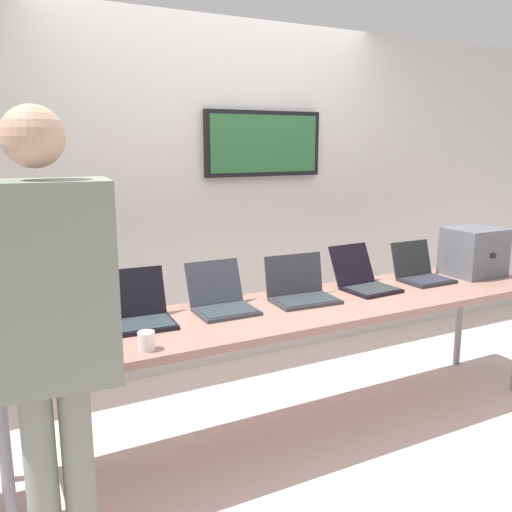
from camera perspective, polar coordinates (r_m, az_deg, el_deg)
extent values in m
cube|color=beige|center=(3.36, 4.61, -17.95)|extent=(8.00, 8.00, 0.04)
cube|color=silver|center=(3.93, -3.93, 6.00)|extent=(8.00, 0.06, 2.50)
cube|color=black|center=(4.01, 0.82, 11.77)|extent=(0.92, 0.05, 0.47)
cube|color=#2C6436|center=(4.00, 0.92, 11.77)|extent=(0.86, 0.02, 0.41)
cube|color=#976C5F|center=(3.05, 4.85, -5.58)|extent=(3.32, 0.70, 0.04)
cylinder|color=gray|center=(2.55, -24.84, -19.68)|extent=(0.05, 0.05, 0.71)
cylinder|color=gray|center=(2.99, -25.40, -14.88)|extent=(0.05, 0.05, 0.71)
cylinder|color=gray|center=(4.34, 20.69, -6.25)|extent=(0.05, 0.05, 0.71)
cube|color=slate|center=(3.99, 22.01, 0.42)|extent=(0.36, 0.31, 0.33)
cube|color=black|center=(3.89, 23.78, 0.01)|extent=(0.04, 0.01, 0.03)
cube|color=#3C333F|center=(2.68, -22.60, -8.31)|extent=(0.34, 0.24, 0.02)
cube|color=#272A34|center=(2.67, -22.59, -8.14)|extent=(0.31, 0.19, 0.00)
cube|color=#3C333F|center=(2.80, -23.29, -5.22)|extent=(0.33, 0.12, 0.20)
cube|color=#394876|center=(2.80, -23.30, -5.24)|extent=(0.31, 0.10, 0.17)
cube|color=black|center=(2.75, -12.25, -7.14)|extent=(0.36, 0.27, 0.02)
cube|color=#273236|center=(2.74, -12.21, -6.98)|extent=(0.33, 0.22, 0.00)
cube|color=black|center=(2.87, -13.05, -3.72)|extent=(0.35, 0.11, 0.24)
cube|color=silver|center=(2.87, -13.06, -3.72)|extent=(0.32, 0.09, 0.21)
cube|color=#353741|center=(2.90, -3.15, -5.87)|extent=(0.32, 0.25, 0.02)
cube|color=#2A3237|center=(2.89, -3.06, -5.71)|extent=(0.29, 0.20, 0.00)
cube|color=#353741|center=(3.02, -4.45, -2.75)|extent=(0.32, 0.10, 0.23)
cube|color=silver|center=(3.02, -4.48, -2.76)|extent=(0.29, 0.08, 0.20)
cube|color=#35363B|center=(3.10, 5.22, -4.73)|extent=(0.38, 0.26, 0.02)
cube|color=#293034|center=(3.09, 5.33, -4.58)|extent=(0.35, 0.21, 0.00)
cube|color=#35363B|center=(3.19, 4.02, -1.91)|extent=(0.37, 0.07, 0.23)
cube|color=black|center=(3.19, 3.99, -1.91)|extent=(0.34, 0.06, 0.20)
cube|color=black|center=(3.39, 12.05, -3.50)|extent=(0.31, 0.28, 0.02)
cube|color=#292D2F|center=(3.38, 12.21, -3.35)|extent=(0.28, 0.23, 0.00)
cube|color=black|center=(3.50, 10.08, -0.83)|extent=(0.31, 0.14, 0.24)
cube|color=#3B4373|center=(3.50, 10.05, -0.84)|extent=(0.28, 0.12, 0.21)
cube|color=#242626|center=(3.71, 17.58, -2.50)|extent=(0.32, 0.24, 0.02)
cube|color=#2B2A39|center=(3.69, 17.72, -2.36)|extent=(0.29, 0.19, 0.00)
cube|color=#242626|center=(3.78, 16.08, -0.23)|extent=(0.32, 0.08, 0.23)
cube|color=#2C5E38|center=(3.79, 16.05, -0.23)|extent=(0.29, 0.06, 0.20)
cylinder|color=gray|center=(2.20, -21.51, -22.68)|extent=(0.12, 0.12, 0.85)
cylinder|color=gray|center=(2.20, -18.05, -22.40)|extent=(0.12, 0.12, 0.85)
cube|color=gray|center=(1.89, -21.39, -2.85)|extent=(0.46, 0.30, 0.68)
sphere|color=tan|center=(1.83, -22.52, 11.59)|extent=(0.20, 0.20, 0.20)
cylinder|color=gray|center=(2.25, -25.24, -8.53)|extent=(0.10, 0.33, 0.07)
cylinder|color=gray|center=(2.25, -16.78, -7.86)|extent=(0.10, 0.33, 0.07)
cylinder|color=white|center=(2.44, -11.50, -8.79)|extent=(0.07, 0.07, 0.08)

